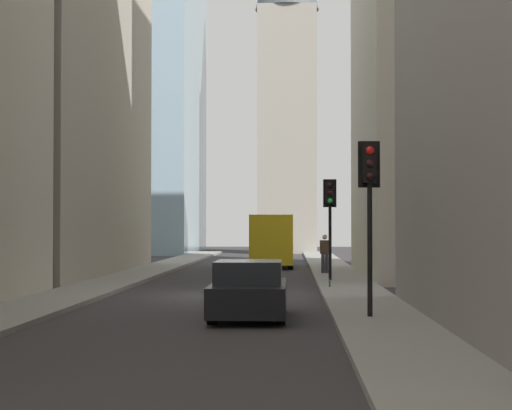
{
  "coord_description": "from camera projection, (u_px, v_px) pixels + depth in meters",
  "views": [
    {
      "loc": [
        -28.37,
        -2.42,
        2.25
      ],
      "look_at": [
        13.03,
        -0.76,
        3.25
      ],
      "focal_mm": 61.49,
      "sensor_mm": 36.0,
      "label": 1
    }
  ],
  "objects": [
    {
      "name": "ground_plane",
      "position": [
        216.0,
        296.0,
        28.38
      ],
      "size": [
        135.0,
        135.0,
        0.0
      ],
      "primitive_type": "plane",
      "color": "#302D30"
    },
    {
      "name": "traffic_light_foreground",
      "position": [
        370.0,
        187.0,
        20.53
      ],
      "size": [
        0.43,
        0.52,
        4.12
      ],
      "color": "black",
      "rests_on": "sidewalk_left"
    },
    {
      "name": "pedestrian",
      "position": [
        325.0,
        252.0,
        39.44
      ],
      "size": [
        0.26,
        0.44,
        1.74
      ],
      "color": "#33333D",
      "rests_on": "sidewalk_left"
    },
    {
      "name": "traffic_light_midblock",
      "position": [
        330.0,
        206.0,
        34.25
      ],
      "size": [
        0.43,
        0.52,
        3.96
      ],
      "color": "black",
      "rests_on": "sidewalk_left"
    },
    {
      "name": "delivery_truck",
      "position": [
        272.0,
        241.0,
        47.73
      ],
      "size": [
        6.46,
        2.25,
        2.84
      ],
      "color": "yellow",
      "rests_on": "ground_plane"
    },
    {
      "name": "church_spire",
      "position": [
        287.0,
        57.0,
        73.51
      ],
      "size": [
        5.35,
        5.35,
        31.48
      ],
      "color": "gray",
      "rests_on": "ground_plane"
    },
    {
      "name": "sedan_black",
      "position": [
        249.0,
        292.0,
        21.24
      ],
      "size": [
        4.3,
        1.78,
        1.42
      ],
      "color": "black",
      "rests_on": "ground_plane"
    },
    {
      "name": "sidewalk_left",
      "position": [
        356.0,
        294.0,
        28.2
      ],
      "size": [
        90.0,
        2.2,
        0.14
      ],
      "primitive_type": "cube",
      "color": "gray",
      "rests_on": "ground_plane"
    },
    {
      "name": "discarded_bottle",
      "position": [
        330.0,
        284.0,
        30.38
      ],
      "size": [
        0.07,
        0.07,
        0.27
      ],
      "color": "#236033",
      "rests_on": "sidewalk_left"
    },
    {
      "name": "building_right_midfar",
      "position": [
        11.0,
        6.0,
        40.75
      ],
      "size": [
        19.74,
        10.0,
        25.05
      ],
      "color": "#A8A091",
      "rests_on": "ground_plane"
    },
    {
      "name": "sidewalk_right",
      "position": [
        79.0,
        293.0,
        28.57
      ],
      "size": [
        90.0,
        2.2,
        0.14
      ],
      "primitive_type": "cube",
      "color": "gray",
      "rests_on": "ground_plane"
    }
  ]
}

